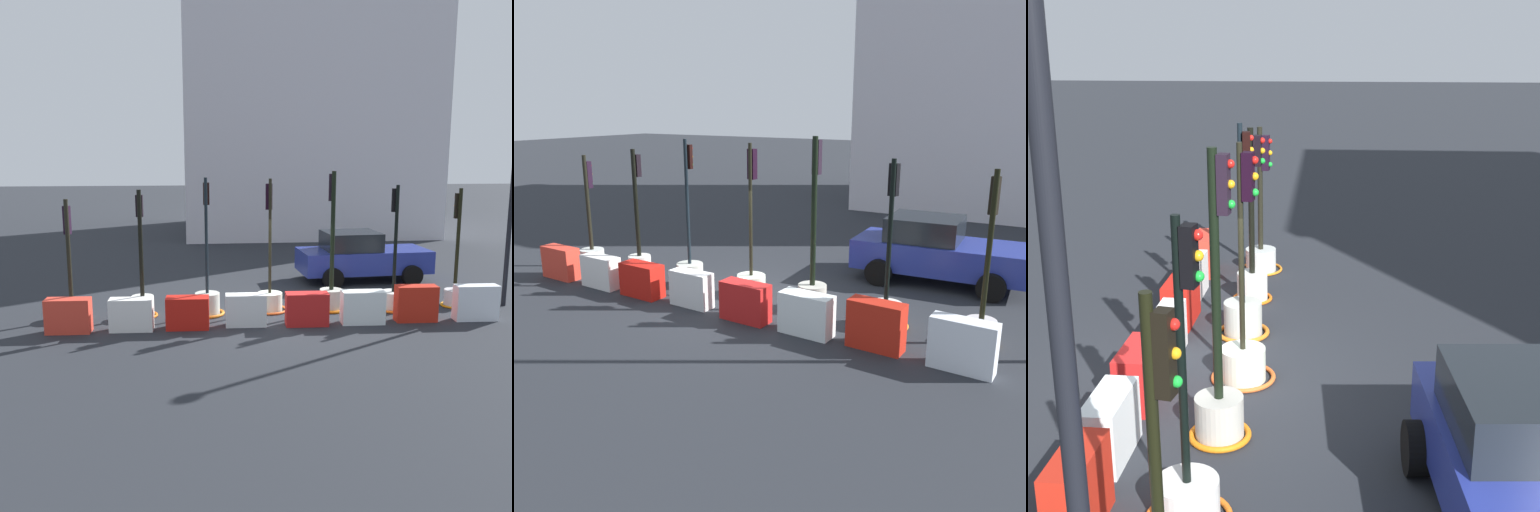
{
  "view_description": "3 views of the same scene",
  "coord_description": "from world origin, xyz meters",
  "views": [
    {
      "loc": [
        -1.89,
        -14.27,
        4.24
      ],
      "look_at": [
        -0.4,
        0.45,
        1.52
      ],
      "focal_mm": 39.76,
      "sensor_mm": 36.0,
      "label": 1
    },
    {
      "loc": [
        6.72,
        -9.83,
        4.33
      ],
      "look_at": [
        0.6,
        0.31,
        1.1
      ],
      "focal_mm": 38.42,
      "sensor_mm": 36.0,
      "label": 2
    },
    {
      "loc": [
        10.07,
        1.72,
        5.11
      ],
      "look_at": [
        -1.99,
        0.97,
        1.34
      ],
      "focal_mm": 52.41,
      "sensor_mm": 36.0,
      "label": 3
    }
  ],
  "objects": [
    {
      "name": "ground_plane",
      "position": [
        0.0,
        0.0,
        0.0
      ],
      "size": [
        120.0,
        120.0,
        0.0
      ],
      "primitive_type": "plane",
      "color": "#24272D"
    },
    {
      "name": "traffic_light_5",
      "position": [
        3.35,
        0.29,
        0.49
      ],
      "size": [
        0.96,
        0.96,
        3.39
      ],
      "color": "silver",
      "rests_on": "ground_plane"
    },
    {
      "name": "construction_barrier_5",
      "position": [
        2.15,
        -0.89,
        0.42
      ],
      "size": [
        1.09,
        0.48,
        0.83
      ],
      "color": "white",
      "rests_on": "ground_plane"
    },
    {
      "name": "construction_barrier_7",
      "position": [
        5.12,
        -0.9,
        0.46
      ],
      "size": [
        1.11,
        0.41,
        0.92
      ],
      "color": "silver",
      "rests_on": "ground_plane"
    },
    {
      "name": "traffic_light_2",
      "position": [
        -1.71,
        0.29,
        0.46
      ],
      "size": [
        0.91,
        0.91,
        3.61
      ],
      "color": "#B3B7AB",
      "rests_on": "ground_plane"
    },
    {
      "name": "construction_barrier_3",
      "position": [
        -0.78,
        -0.8,
        0.4
      ],
      "size": [
        1.02,
        0.42,
        0.8
      ],
      "color": "silver",
      "rests_on": "ground_plane"
    },
    {
      "name": "traffic_light_0",
      "position": [
        -5.2,
        0.28,
        0.52
      ],
      "size": [
        0.93,
        0.93,
        3.09
      ],
      "color": "silver",
      "rests_on": "ground_plane"
    },
    {
      "name": "construction_barrier_1",
      "position": [
        -3.55,
        -0.91,
        0.4
      ],
      "size": [
        1.04,
        0.44,
        0.79
      ],
      "color": "white",
      "rests_on": "ground_plane"
    },
    {
      "name": "traffic_light_6",
      "position": [
        5.16,
        0.44,
        0.58
      ],
      "size": [
        0.74,
        0.74,
        3.29
      ],
      "color": "silver",
      "rests_on": "ground_plane"
    },
    {
      "name": "construction_barrier_2",
      "position": [
        -2.21,
        -0.87,
        0.39
      ],
      "size": [
        1.05,
        0.51,
        0.79
      ],
      "color": "red",
      "rests_on": "ground_plane"
    },
    {
      "name": "construction_barrier_0",
      "position": [
        -5.02,
        -0.92,
        0.42
      ],
      "size": [
        1.06,
        0.46,
        0.83
      ],
      "color": "red",
      "rests_on": "ground_plane"
    },
    {
      "name": "traffic_light_3",
      "position": [
        -0.02,
        0.49,
        0.51
      ],
      "size": [
        0.97,
        0.97,
        3.56
      ],
      "color": "silver",
      "rests_on": "ground_plane"
    },
    {
      "name": "traffic_light_4",
      "position": [
        1.64,
        0.38,
        0.66
      ],
      "size": [
        0.82,
        0.82,
        3.76
      ],
      "color": "#B2B0A4",
      "rests_on": "ground_plane"
    },
    {
      "name": "car_blue_estate",
      "position": [
        3.44,
        3.82,
        0.82
      ],
      "size": [
        4.37,
        2.37,
        1.66
      ],
      "color": "navy",
      "rests_on": "ground_plane"
    },
    {
      "name": "construction_barrier_6",
      "position": [
        3.56,
        -0.83,
        0.46
      ],
      "size": [
        1.06,
        0.44,
        0.92
      ],
      "color": "red",
      "rests_on": "ground_plane"
    },
    {
      "name": "construction_barrier_4",
      "position": [
        0.73,
        -0.9,
        0.41
      ],
      "size": [
        1.07,
        0.47,
        0.82
      ],
      "color": "red",
      "rests_on": "ground_plane"
    },
    {
      "name": "traffic_light_1",
      "position": [
        -3.4,
        0.28,
        0.61
      ],
      "size": [
        0.77,
        0.77,
        3.31
      ],
      "color": "silver",
      "rests_on": "ground_plane"
    }
  ]
}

